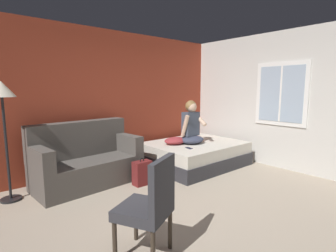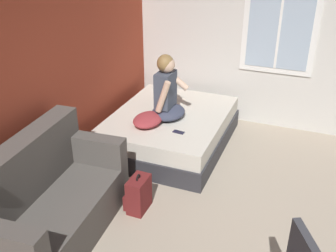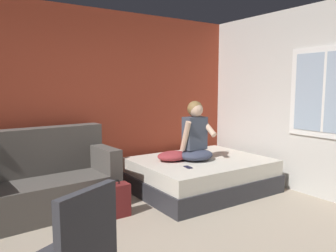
{
  "view_description": "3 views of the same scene",
  "coord_description": "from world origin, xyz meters",
  "px_view_note": "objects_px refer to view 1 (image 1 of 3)",
  "views": [
    {
      "loc": [
        -2.18,
        -2.09,
        1.6
      ],
      "look_at": [
        0.99,
        1.63,
        0.89
      ],
      "focal_mm": 28.0,
      "sensor_mm": 36.0,
      "label": 1
    },
    {
      "loc": [
        -2.9,
        -0.2,
        2.8
      ],
      "look_at": [
        0.81,
        1.28,
        0.77
      ],
      "focal_mm": 42.0,
      "sensor_mm": 36.0,
      "label": 2
    },
    {
      "loc": [
        -1.38,
        -2.13,
        1.58
      ],
      "look_at": [
        0.85,
        1.23,
        1.08
      ],
      "focal_mm": 35.0,
      "sensor_mm": 36.0,
      "label": 3
    }
  ],
  "objects_px": {
    "bed": "(195,154)",
    "cell_phone": "(189,148)",
    "backpack": "(142,173)",
    "throw_pillow": "(175,141)",
    "side_chair": "(150,204)",
    "couch": "(86,161)",
    "floor_lamp": "(2,101)",
    "person_seated": "(191,126)"
  },
  "relations": [
    {
      "from": "backpack",
      "to": "floor_lamp",
      "type": "distance_m",
      "value": 2.29
    },
    {
      "from": "bed",
      "to": "backpack",
      "type": "bearing_deg",
      "value": -171.92
    },
    {
      "from": "couch",
      "to": "person_seated",
      "type": "xyz_separation_m",
      "value": [
        2.06,
        -0.41,
        0.44
      ]
    },
    {
      "from": "throw_pillow",
      "to": "bed",
      "type": "bearing_deg",
      "value": -20.06
    },
    {
      "from": "bed",
      "to": "couch",
      "type": "relative_size",
      "value": 1.11
    },
    {
      "from": "bed",
      "to": "throw_pillow",
      "type": "distance_m",
      "value": 0.54
    },
    {
      "from": "backpack",
      "to": "cell_phone",
      "type": "xyz_separation_m",
      "value": [
        1.01,
        -0.09,
        0.29
      ]
    },
    {
      "from": "bed",
      "to": "cell_phone",
      "type": "xyz_separation_m",
      "value": [
        -0.47,
        -0.3,
        0.25
      ]
    },
    {
      "from": "bed",
      "to": "side_chair",
      "type": "distance_m",
      "value": 3.12
    },
    {
      "from": "side_chair",
      "to": "person_seated",
      "type": "height_order",
      "value": "person_seated"
    },
    {
      "from": "bed",
      "to": "cell_phone",
      "type": "bearing_deg",
      "value": -147.44
    },
    {
      "from": "throw_pillow",
      "to": "backpack",
      "type": "bearing_deg",
      "value": -161.46
    },
    {
      "from": "throw_pillow",
      "to": "cell_phone",
      "type": "xyz_separation_m",
      "value": [
        -0.06,
        -0.45,
        -0.07
      ]
    },
    {
      "from": "bed",
      "to": "couch",
      "type": "height_order",
      "value": "couch"
    },
    {
      "from": "couch",
      "to": "floor_lamp",
      "type": "xyz_separation_m",
      "value": [
        -1.11,
        0.08,
        1.04
      ]
    },
    {
      "from": "side_chair",
      "to": "backpack",
      "type": "relative_size",
      "value": 2.14
    },
    {
      "from": "backpack",
      "to": "throw_pillow",
      "type": "relative_size",
      "value": 0.95
    },
    {
      "from": "bed",
      "to": "backpack",
      "type": "distance_m",
      "value": 1.5
    },
    {
      "from": "throw_pillow",
      "to": "floor_lamp",
      "type": "bearing_deg",
      "value": 173.17
    },
    {
      "from": "couch",
      "to": "side_chair",
      "type": "height_order",
      "value": "couch"
    },
    {
      "from": "throw_pillow",
      "to": "floor_lamp",
      "type": "distance_m",
      "value": 3.03
    },
    {
      "from": "cell_phone",
      "to": "bed",
      "type": "bearing_deg",
      "value": 38.91
    },
    {
      "from": "backpack",
      "to": "throw_pillow",
      "type": "height_order",
      "value": "throw_pillow"
    },
    {
      "from": "person_seated",
      "to": "floor_lamp",
      "type": "relative_size",
      "value": 0.51
    },
    {
      "from": "throw_pillow",
      "to": "cell_phone",
      "type": "relative_size",
      "value": 3.33
    },
    {
      "from": "bed",
      "to": "floor_lamp",
      "type": "distance_m",
      "value": 3.53
    },
    {
      "from": "throw_pillow",
      "to": "cell_phone",
      "type": "bearing_deg",
      "value": -97.82
    },
    {
      "from": "bed",
      "to": "side_chair",
      "type": "xyz_separation_m",
      "value": [
        -2.52,
        -1.83,
        0.3
      ]
    },
    {
      "from": "backpack",
      "to": "side_chair",
      "type": "bearing_deg",
      "value": -122.43
    },
    {
      "from": "side_chair",
      "to": "person_seated",
      "type": "distance_m",
      "value": 3.04
    },
    {
      "from": "side_chair",
      "to": "cell_phone",
      "type": "height_order",
      "value": "side_chair"
    },
    {
      "from": "cell_phone",
      "to": "floor_lamp",
      "type": "bearing_deg",
      "value": 170.55
    },
    {
      "from": "floor_lamp",
      "to": "backpack",
      "type": "bearing_deg",
      "value": -21.41
    },
    {
      "from": "bed",
      "to": "floor_lamp",
      "type": "bearing_deg",
      "value": 171.45
    },
    {
      "from": "couch",
      "to": "cell_phone",
      "type": "relative_size",
      "value": 12.18
    },
    {
      "from": "side_chair",
      "to": "backpack",
      "type": "height_order",
      "value": "side_chair"
    },
    {
      "from": "side_chair",
      "to": "throw_pillow",
      "type": "xyz_separation_m",
      "value": [
        2.1,
        1.98,
        0.02
      ]
    },
    {
      "from": "bed",
      "to": "couch",
      "type": "bearing_deg",
      "value": 169.16
    },
    {
      "from": "throw_pillow",
      "to": "floor_lamp",
      "type": "relative_size",
      "value": 0.28
    },
    {
      "from": "backpack",
      "to": "person_seated",
      "type": "bearing_deg",
      "value": 8.78
    },
    {
      "from": "person_seated",
      "to": "floor_lamp",
      "type": "height_order",
      "value": "floor_lamp"
    },
    {
      "from": "cell_phone",
      "to": "floor_lamp",
      "type": "xyz_separation_m",
      "value": [
        -2.81,
        0.8,
        0.94
      ]
    }
  ]
}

